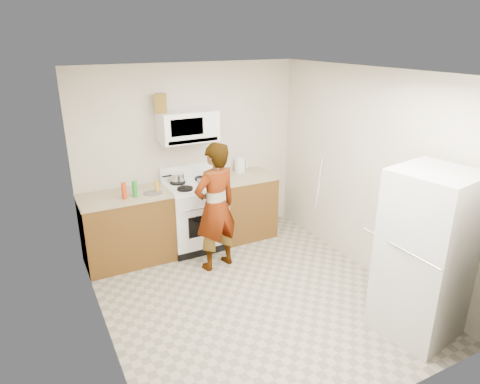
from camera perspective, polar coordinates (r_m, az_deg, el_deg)
floor at (r=5.08m, az=1.68°, el=-13.74°), size 3.60×3.60×0.00m
back_wall at (r=6.04m, az=-6.51°, el=4.92°), size 3.20×0.02×2.50m
right_wall at (r=5.41m, az=16.70°, el=2.35°), size 0.02×3.60×2.50m
cabinet_left at (r=5.77m, az=-14.77°, el=-4.88°), size 1.12×0.62×0.90m
counter_left at (r=5.59m, az=-15.20°, el=-0.54°), size 1.14×0.64×0.03m
cabinet_right at (r=6.31m, az=0.54°, el=-1.95°), size 0.80×0.62×0.90m
counter_right at (r=6.15m, az=0.55°, el=2.08°), size 0.82×0.64×0.03m
gas_range at (r=5.99m, az=-6.04°, el=-2.96°), size 0.76×0.65×1.13m
microwave at (r=5.74m, az=-6.96°, el=8.71°), size 0.76×0.38×0.40m
person at (r=5.31m, az=-3.28°, el=-2.03°), size 0.67×0.51×1.65m
fridge at (r=4.51m, az=23.44°, el=-7.74°), size 0.81×0.81×1.70m
kettle at (r=6.29m, az=-0.00°, el=3.59°), size 0.21×0.21×0.19m
jug at (r=5.61m, az=-10.51°, el=11.58°), size 0.18×0.18×0.24m
saucepan at (r=5.90m, az=-8.35°, el=1.99°), size 0.22×0.22×0.11m
tray at (r=5.84m, az=-4.41°, el=1.41°), size 0.28×0.21×0.05m
bottle_spray at (r=5.42m, az=-15.20°, el=0.16°), size 0.07×0.07×0.21m
bottle_hot_sauce at (r=5.59m, az=-11.01°, el=0.77°), size 0.06×0.06×0.14m
bottle_green_cap at (r=5.46m, az=-13.84°, el=0.39°), size 0.07×0.07×0.20m
pot_lid at (r=5.56m, az=-11.52°, el=-0.10°), size 0.31×0.31×0.01m
broom at (r=6.30m, az=10.25°, el=-0.64°), size 0.13×0.26×1.23m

